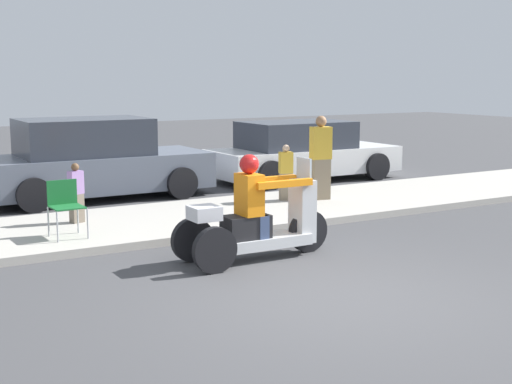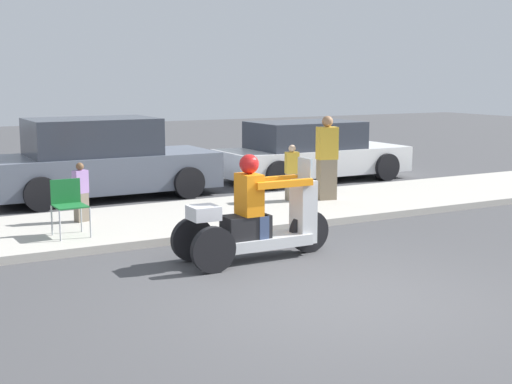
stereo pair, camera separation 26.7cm
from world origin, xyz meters
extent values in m
plane|color=#424244|center=(0.00, 0.00, 0.00)|extent=(60.00, 60.00, 0.00)
cube|color=#B2ADA3|center=(0.00, 4.60, 0.06)|extent=(28.00, 2.80, 0.12)
cylinder|color=black|center=(0.89, 1.91, 0.30)|extent=(0.59, 0.10, 0.59)
cylinder|color=black|center=(-0.74, 1.58, 0.30)|extent=(0.59, 0.10, 0.59)
cylinder|color=black|center=(-0.74, 2.23, 0.30)|extent=(0.59, 0.10, 0.59)
cube|color=silver|center=(0.05, 1.91, 0.24)|extent=(1.53, 0.46, 0.15)
cube|color=black|center=(-0.11, 1.91, 0.47)|extent=(0.61, 0.36, 0.31)
cube|color=silver|center=(0.79, 1.91, 0.60)|extent=(0.24, 0.36, 0.87)
cube|color=silver|center=(0.81, 1.91, 1.18)|extent=(0.03, 0.33, 0.30)
cube|color=silver|center=(-0.72, 1.91, 0.71)|extent=(0.36, 0.36, 0.18)
cube|color=orange|center=(-0.06, 1.91, 0.90)|extent=(0.26, 0.38, 0.55)
sphere|color=red|center=(-0.06, 1.91, 1.30)|extent=(0.26, 0.26, 0.26)
cube|color=#38476B|center=(0.07, 1.79, 0.47)|extent=(0.14, 0.14, 0.31)
cube|color=#38476B|center=(0.07, 2.03, 0.47)|extent=(0.14, 0.14, 0.31)
cube|color=orange|center=(0.37, 1.71, 1.03)|extent=(0.85, 0.09, 0.09)
cube|color=orange|center=(0.37, 2.11, 1.03)|extent=(0.85, 0.09, 0.09)
cube|color=gray|center=(2.53, 5.06, 0.37)|extent=(0.25, 0.20, 0.51)
cube|color=gold|center=(2.53, 5.06, 0.83)|extent=(0.28, 0.21, 0.40)
sphere|color=beige|center=(2.53, 5.06, 1.10)|extent=(0.14, 0.14, 0.14)
cube|color=#726656|center=(-1.49, 4.96, 0.35)|extent=(0.24, 0.20, 0.46)
cube|color=#9972B2|center=(-1.49, 4.96, 0.77)|extent=(0.26, 0.20, 0.37)
sphere|color=brown|center=(-1.49, 4.96, 1.01)|extent=(0.13, 0.13, 0.13)
cube|color=gray|center=(3.14, 4.80, 0.50)|extent=(0.38, 0.29, 0.77)
cube|color=gold|center=(3.14, 4.80, 1.19)|extent=(0.41, 0.30, 0.61)
sphere|color=#9E704C|center=(3.14, 4.80, 1.60)|extent=(0.21, 0.21, 0.21)
cylinder|color=#A5A8AD|center=(-2.12, 3.73, 0.34)|extent=(0.02, 0.02, 0.44)
cylinder|color=#A5A8AD|center=(-1.69, 3.75, 0.34)|extent=(0.02, 0.02, 0.44)
cylinder|color=#A5A8AD|center=(-2.14, 4.17, 0.34)|extent=(0.02, 0.02, 0.44)
cylinder|color=#A5A8AD|center=(-1.70, 4.19, 0.34)|extent=(0.02, 0.02, 0.44)
cube|color=#19662D|center=(-1.91, 3.96, 0.57)|extent=(0.46, 0.46, 0.02)
cube|color=#19662D|center=(-1.92, 4.18, 0.75)|extent=(0.44, 0.04, 0.38)
cube|color=slate|center=(-0.29, 7.73, 0.53)|extent=(4.48, 1.84, 0.71)
cube|color=#2D333D|center=(-0.51, 7.73, 1.25)|extent=(2.46, 1.66, 0.72)
cylinder|color=black|center=(1.17, 6.81, 0.32)|extent=(0.64, 0.22, 0.64)
cylinder|color=black|center=(1.17, 8.65, 0.32)|extent=(0.64, 0.22, 0.64)
cylinder|color=black|center=(-1.74, 6.81, 0.32)|extent=(0.64, 0.22, 0.64)
cylinder|color=black|center=(-1.74, 8.65, 0.32)|extent=(0.64, 0.22, 0.64)
cube|color=silver|center=(4.77, 7.76, 0.47)|extent=(4.53, 1.79, 0.59)
cube|color=#2D333D|center=(4.54, 7.76, 1.08)|extent=(2.49, 1.61, 0.62)
cylinder|color=black|center=(6.24, 6.87, 0.32)|extent=(0.64, 0.22, 0.64)
cylinder|color=black|center=(6.24, 8.65, 0.32)|extent=(0.64, 0.22, 0.64)
cylinder|color=black|center=(3.30, 6.87, 0.32)|extent=(0.64, 0.22, 0.64)
cylinder|color=black|center=(3.30, 8.65, 0.32)|extent=(0.64, 0.22, 0.64)
camera|label=1|loc=(-4.64, -6.14, 2.45)|focal=50.00mm
camera|label=2|loc=(-4.41, -6.27, 2.45)|focal=50.00mm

